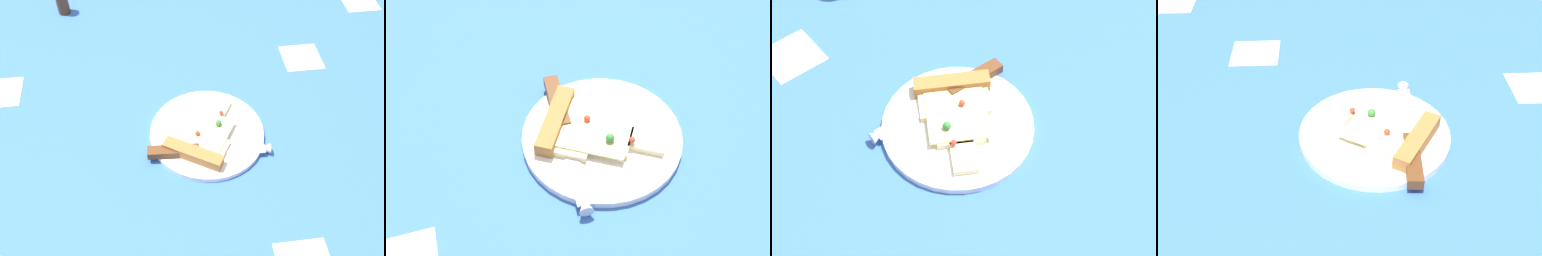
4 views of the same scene
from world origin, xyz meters
TOP-DOWN VIEW (x-y plane):
  - ground_plane at (0.01, 0.01)cm, footprint 133.70×133.70cm
  - plate at (6.35, -2.26)cm, footprint 23.09×23.09cm
  - pizza_slice at (5.00, -4.50)cm, footprint 15.74×18.91cm
  - knife at (3.62, -7.31)cm, footprint 24.08×3.51cm

SIDE VIEW (x-z plane):
  - ground_plane at x=0.01cm, z-range -3.00..0.00cm
  - plate at x=6.35cm, z-range 0.00..1.18cm
  - knife at x=3.62cm, z-range 0.56..3.01cm
  - pizza_slice at x=5.00cm, z-range 0.69..3.24cm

